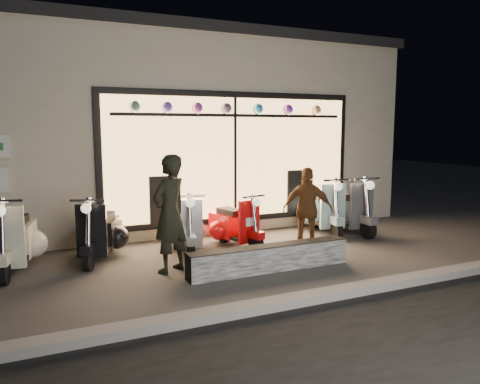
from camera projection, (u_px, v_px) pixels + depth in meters
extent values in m
plane|color=#383533|center=(239.00, 262.00, 7.59)|extent=(40.00, 40.00, 0.00)
cube|color=slate|center=(306.00, 299.00, 5.78)|extent=(40.00, 0.25, 0.12)
cube|color=beige|center=(157.00, 134.00, 11.82)|extent=(10.00, 6.00, 4.00)
cube|color=black|center=(154.00, 48.00, 11.53)|extent=(10.20, 6.20, 0.20)
cube|color=black|center=(234.00, 158.00, 9.49)|extent=(5.45, 0.06, 2.65)
cube|color=#FFBF6B|center=(235.00, 158.00, 9.46)|extent=(5.20, 0.04, 2.40)
cube|color=black|center=(235.00, 115.00, 9.31)|extent=(4.90, 0.06, 0.06)
cube|color=black|center=(270.00, 258.00, 7.07)|extent=(2.60, 0.28, 0.40)
cylinder|color=black|center=(191.00, 250.00, 7.63)|extent=(0.16, 0.36, 0.34)
cylinder|color=black|center=(183.00, 236.00, 8.60)|extent=(0.18, 0.36, 0.34)
cube|color=silver|center=(189.00, 224.00, 7.78)|extent=(0.47, 0.15, 0.83)
cube|color=silver|center=(183.00, 226.00, 8.47)|extent=(0.54, 0.77, 0.46)
cube|color=black|center=(184.00, 212.00, 8.34)|extent=(0.38, 0.61, 0.12)
sphere|color=#FFF2CC|center=(190.00, 203.00, 7.52)|extent=(0.18, 0.18, 0.15)
cylinder|color=black|center=(256.00, 244.00, 8.11)|extent=(0.17, 0.33, 0.32)
cylinder|color=black|center=(224.00, 234.00, 8.84)|extent=(0.19, 0.34, 0.32)
cube|color=#BA0B0D|center=(249.00, 221.00, 8.21)|extent=(0.43, 0.17, 0.77)
cube|color=#BA0B0D|center=(227.00, 225.00, 8.74)|extent=(0.54, 0.73, 0.43)
cube|color=black|center=(230.00, 212.00, 8.63)|extent=(0.38, 0.57, 0.11)
sphere|color=#FFF2CC|center=(257.00, 202.00, 8.00)|extent=(0.17, 0.17, 0.14)
cylinder|color=black|center=(89.00, 260.00, 7.08)|extent=(0.23, 0.36, 0.35)
cylinder|color=black|center=(107.00, 243.00, 8.09)|extent=(0.25, 0.37, 0.35)
cube|color=black|center=(92.00, 231.00, 7.23)|extent=(0.46, 0.26, 0.84)
cube|color=black|center=(105.00, 233.00, 7.96)|extent=(0.68, 0.83, 0.47)
cube|color=black|center=(102.00, 217.00, 7.82)|extent=(0.49, 0.64, 0.12)
sphere|color=#FFF2CC|center=(86.00, 208.00, 6.96)|extent=(0.20, 0.20, 0.15)
cylinder|color=black|center=(4.00, 272.00, 6.44)|extent=(0.18, 0.39, 0.37)
cylinder|color=black|center=(20.00, 252.00, 7.49)|extent=(0.20, 0.39, 0.37)
cube|color=beige|center=(5.00, 238.00, 6.60)|extent=(0.51, 0.17, 0.90)
cube|color=beige|center=(18.00, 239.00, 7.36)|extent=(0.60, 0.84, 0.51)
cube|color=black|center=(15.00, 221.00, 7.21)|extent=(0.42, 0.66, 0.13)
cylinder|color=black|center=(337.00, 230.00, 9.08)|extent=(0.19, 0.39, 0.37)
cylinder|color=black|center=(316.00, 219.00, 10.14)|extent=(0.21, 0.39, 0.37)
cube|color=#81ADB7|center=(333.00, 206.00, 9.24)|extent=(0.51, 0.19, 0.90)
cube|color=#81ADB7|center=(318.00, 210.00, 10.00)|extent=(0.62, 0.85, 0.50)
cube|color=black|center=(321.00, 196.00, 9.85)|extent=(0.44, 0.67, 0.13)
sphere|color=#FFF2CC|center=(338.00, 186.00, 8.95)|extent=(0.20, 0.20, 0.16)
cylinder|color=black|center=(368.00, 229.00, 9.11)|extent=(0.12, 0.38, 0.38)
cylinder|color=black|center=(335.00, 219.00, 10.12)|extent=(0.14, 0.38, 0.38)
cube|color=slate|center=(361.00, 206.00, 9.26)|extent=(0.52, 0.09, 0.92)
cube|color=slate|center=(338.00, 209.00, 9.99)|extent=(0.48, 0.79, 0.51)
cube|color=black|center=(342.00, 196.00, 9.84)|extent=(0.32, 0.63, 0.13)
sphere|color=#FFF2CC|center=(370.00, 185.00, 8.98)|extent=(0.17, 0.17, 0.17)
imported|color=black|center=(170.00, 214.00, 6.96)|extent=(0.77, 0.70, 1.77)
imported|color=brown|center=(308.00, 209.00, 8.18)|extent=(0.92, 0.77, 1.48)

